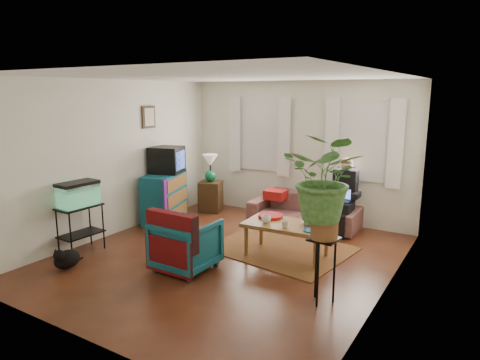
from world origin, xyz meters
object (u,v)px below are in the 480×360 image
Objects in this scene: aquarium_stand at (81,229)px; armchair at (186,242)px; coffee_table at (286,240)px; side_table at (211,196)px; dresser at (165,197)px; plant_stand at (323,270)px; sofa at (304,205)px.

aquarium_stand is 0.93× the size of armchair.
side_table is at bearing 146.13° from coffee_table.
dresser reaches higher than plant_stand.
armchair is (1.74, -1.54, -0.07)m from dresser.
sofa is 2.53× the size of plant_stand.
aquarium_stand reaches higher than side_table.
coffee_table is at bearing -78.02° from sofa.
armchair is at bearing -178.30° from plant_stand.
plant_stand is at bearing -64.48° from sofa.
armchair is at bearing -133.76° from coffee_table.
sofa is 2.92m from plant_stand.
coffee_table is at bearing -25.69° from dresser.
coffee_table is (0.38, -1.53, -0.13)m from sofa.
dresser is 1.89m from aquarium_stand.
plant_stand is (0.97, -1.07, 0.14)m from coffee_table.
sofa is 3.20× the size of side_table.
armchair is at bearing -61.19° from side_table.
side_table is at bearing -178.83° from sofa.
sofa is at bearing 2.98° from side_table.
dresser is at bearing 168.37° from coffee_table.
coffee_table is at bearing 30.88° from aquarium_stand.
plant_stand reaches higher than aquarium_stand.
aquarium_stand is (-0.01, -1.88, -0.10)m from dresser.
armchair is at bearing 13.62° from aquarium_stand.
plant_stand is (3.69, 0.40, 0.03)m from aquarium_stand.
side_table is at bearing 54.39° from dresser.
dresser is 1.30× the size of plant_stand.
armchair reaches higher than aquarium_stand.
sofa is 2.01m from side_table.
armchair reaches higher than coffee_table.
plant_stand reaches higher than sofa.
aquarium_stand reaches higher than coffee_table.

